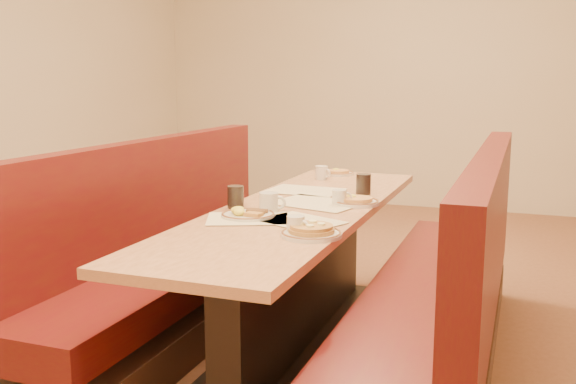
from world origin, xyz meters
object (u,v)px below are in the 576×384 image
(booth_left, at_px, (173,267))
(pancake_plate, at_px, (311,232))
(booth_right, at_px, (447,299))
(diner_table, at_px, (299,279))
(soda_tumbler_mid, at_px, (363,184))
(coffee_mug_b, at_px, (270,202))
(coffee_mug_c, at_px, (340,197))
(coffee_mug_d, at_px, (322,173))
(eggs_plate, at_px, (247,214))
(coffee_mug_a, at_px, (296,225))
(soda_tumbler_near, at_px, (236,197))

(booth_left, xyz_separation_m, pancake_plate, (0.98, -0.56, 0.41))
(booth_left, xyz_separation_m, booth_right, (1.46, 0.00, 0.00))
(diner_table, xyz_separation_m, booth_left, (-0.73, 0.00, -0.01))
(diner_table, xyz_separation_m, soda_tumbler_mid, (0.21, 0.45, 0.43))
(coffee_mug_b, relative_size, coffee_mug_c, 1.24)
(coffee_mug_b, bearing_deg, soda_tumbler_mid, 49.78)
(soda_tumbler_mid, bearing_deg, coffee_mug_d, 131.69)
(pancake_plate, height_order, eggs_plate, pancake_plate)
(eggs_plate, relative_size, coffee_mug_d, 2.25)
(booth_right, distance_m, soda_tumbler_mid, 0.82)
(booth_left, xyz_separation_m, coffee_mug_d, (0.58, 0.87, 0.43))
(coffee_mug_a, bearing_deg, soda_tumbler_near, 156.26)
(soda_tumbler_near, bearing_deg, eggs_plate, -51.60)
(pancake_plate, bearing_deg, coffee_mug_b, 131.67)
(diner_table, bearing_deg, coffee_mug_b, -114.44)
(diner_table, distance_m, coffee_mug_a, 0.72)
(coffee_mug_c, relative_size, soda_tumbler_mid, 0.90)
(diner_table, relative_size, coffee_mug_a, 24.43)
(eggs_plate, bearing_deg, coffee_mug_a, -36.51)
(diner_table, relative_size, eggs_plate, 10.10)
(pancake_plate, relative_size, soda_tumbler_near, 2.24)
(coffee_mug_a, distance_m, soda_tumbler_near, 0.62)
(coffee_mug_d, relative_size, soda_tumbler_near, 1.00)
(coffee_mug_b, relative_size, soda_tumbler_mid, 1.13)
(booth_left, relative_size, eggs_plate, 10.10)
(pancake_plate, bearing_deg, eggs_plate, 148.44)
(booth_left, relative_size, coffee_mug_b, 19.96)
(diner_table, xyz_separation_m, coffee_mug_a, (0.18, -0.56, 0.42))
(coffee_mug_c, bearing_deg, coffee_mug_a, -107.19)
(pancake_plate, distance_m, eggs_plate, 0.46)
(pancake_plate, xyz_separation_m, soda_tumbler_mid, (-0.04, 1.01, 0.04))
(booth_right, height_order, coffee_mug_d, booth_right)
(booth_left, height_order, pancake_plate, booth_left)
(coffee_mug_c, bearing_deg, coffee_mug_b, -149.62)
(eggs_plate, height_order, coffee_mug_b, coffee_mug_b)
(eggs_plate, distance_m, coffee_mug_a, 0.41)
(booth_right, distance_m, eggs_plate, 1.01)
(pancake_plate, distance_m, coffee_mug_b, 0.50)
(diner_table, distance_m, booth_right, 0.73)
(coffee_mug_a, relative_size, coffee_mug_b, 0.82)
(diner_table, distance_m, soda_tumbler_mid, 0.66)
(booth_left, distance_m, booth_right, 1.46)
(booth_right, xyz_separation_m, coffee_mug_d, (-0.89, 0.87, 0.43))
(eggs_plate, bearing_deg, coffee_mug_b, 67.11)
(eggs_plate, distance_m, coffee_mug_d, 1.19)
(coffee_mug_a, xyz_separation_m, soda_tumbler_near, (-0.46, 0.42, 0.01))
(diner_table, distance_m, soda_tumbler_near, 0.53)
(diner_table, xyz_separation_m, soda_tumbler_near, (-0.28, -0.14, 0.43))
(eggs_plate, bearing_deg, booth_right, 20.10)
(pancake_plate, bearing_deg, coffee_mug_a, -178.08)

